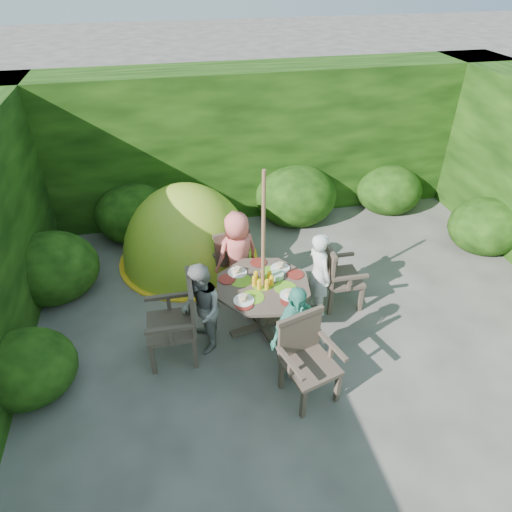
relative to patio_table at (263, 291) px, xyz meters
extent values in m
plane|color=#44423D|center=(0.61, -0.64, -0.59)|extent=(60.00, 60.00, 0.00)
cube|color=black|center=(0.61, 3.36, 0.66)|extent=(9.00, 1.00, 2.50)
cylinder|color=#3C3027|center=(0.00, 0.00, -0.26)|extent=(0.12, 0.12, 0.66)
cube|color=#3C3027|center=(0.00, 0.00, -0.56)|extent=(0.88, 0.29, 0.06)
cube|color=#3C3027|center=(0.00, 0.00, -0.56)|extent=(0.29, 0.88, 0.06)
cylinder|color=#3C3027|center=(0.00, 0.00, 0.09)|extent=(1.45, 1.45, 0.04)
cylinder|color=#63A91D|center=(-0.17, -0.22, 0.11)|extent=(0.27, 0.27, 0.00)
cylinder|color=#63A91D|center=(0.24, -0.13, 0.11)|extent=(0.27, 0.27, 0.00)
cylinder|color=#63A91D|center=(-0.25, 0.12, 0.11)|extent=(0.27, 0.27, 0.00)
cylinder|color=#63A91D|center=(0.17, 0.22, 0.11)|extent=(0.27, 0.27, 0.00)
cylinder|color=#63A91D|center=(0.00, 0.00, 0.11)|extent=(0.27, 0.27, 0.00)
cylinder|color=white|center=(0.28, 0.26, 0.12)|extent=(0.24, 0.24, 0.01)
cylinder|color=white|center=(-0.27, 0.28, 0.12)|extent=(0.24, 0.24, 0.01)
cylinder|color=white|center=(-0.29, -0.27, 0.12)|extent=(0.24, 0.24, 0.01)
cylinder|color=white|center=(0.26, -0.29, 0.12)|extent=(0.24, 0.24, 0.01)
cylinder|color=red|center=(0.43, 0.10, 0.12)|extent=(0.21, 0.21, 0.01)
cylinder|color=red|center=(0.04, 0.44, 0.12)|extent=(0.21, 0.21, 0.01)
cylinder|color=red|center=(-0.42, 0.18, 0.12)|extent=(0.21, 0.21, 0.01)
cylinder|color=red|center=(-0.30, -0.34, 0.12)|extent=(0.21, 0.21, 0.01)
cylinder|color=red|center=(0.23, -0.39, 0.12)|extent=(0.21, 0.21, 0.01)
cylinder|color=green|center=(0.19, 0.09, 0.14)|extent=(0.18, 0.18, 0.06)
cylinder|color=brown|center=(0.00, 0.00, 0.51)|extent=(0.05, 0.05, 2.20)
cube|color=#3C3027|center=(1.15, 0.26, -0.17)|extent=(0.49, 0.51, 0.05)
cube|color=#3C3027|center=(1.36, 0.04, -0.39)|extent=(0.05, 0.05, 0.41)
cube|color=#3C3027|center=(1.36, 0.47, -0.39)|extent=(0.05, 0.05, 0.41)
cube|color=#3C3027|center=(0.93, 0.05, -0.39)|extent=(0.05, 0.05, 0.41)
cube|color=#3C3027|center=(0.93, 0.48, -0.39)|extent=(0.05, 0.05, 0.41)
cube|color=#3C3027|center=(0.91, 0.26, 0.09)|extent=(0.05, 0.51, 0.49)
cube|color=#3C3027|center=(1.14, 0.01, 0.02)|extent=(0.49, 0.05, 0.04)
cube|color=#3C3027|center=(1.15, 0.51, 0.02)|extent=(0.49, 0.05, 0.04)
cube|color=#3C3027|center=(-1.15, -0.26, -0.12)|extent=(0.55, 0.57, 0.05)
cube|color=#3C3027|center=(-1.39, -0.02, -0.36)|extent=(0.06, 0.06, 0.46)
cube|color=#3C3027|center=(-1.40, -0.50, -0.36)|extent=(0.06, 0.06, 0.46)
cube|color=#3C3027|center=(-0.91, -0.03, -0.36)|extent=(0.06, 0.06, 0.46)
cube|color=#3C3027|center=(-0.92, -0.51, -0.36)|extent=(0.06, 0.06, 0.46)
cube|color=#3C3027|center=(-0.89, -0.27, 0.17)|extent=(0.05, 0.57, 0.55)
cube|color=#3C3027|center=(-1.15, 0.02, 0.10)|extent=(0.55, 0.06, 0.04)
cube|color=#3C3027|center=(-1.16, -0.55, 0.10)|extent=(0.55, 0.06, 0.04)
cube|color=#3C3027|center=(-0.26, 1.15, -0.19)|extent=(0.54, 0.52, 0.05)
cube|color=#3C3027|center=(-0.09, 1.38, -0.40)|extent=(0.05, 0.05, 0.39)
cube|color=#3C3027|center=(-0.49, 1.32, -0.40)|extent=(0.05, 0.05, 0.39)
cube|color=#3C3027|center=(-0.04, 0.98, -0.40)|extent=(0.05, 0.05, 0.39)
cube|color=#3C3027|center=(-0.44, 0.92, -0.40)|extent=(0.05, 0.05, 0.39)
cube|color=#3C3027|center=(-0.23, 0.93, 0.06)|extent=(0.48, 0.10, 0.46)
cube|color=#3C3027|center=(-0.03, 1.18, -0.01)|extent=(0.11, 0.46, 0.04)
cube|color=#3C3027|center=(-0.50, 1.12, -0.01)|extent=(0.11, 0.46, 0.04)
cube|color=#3C3027|center=(0.26, -1.15, -0.16)|extent=(0.64, 0.62, 0.05)
cube|color=#3C3027|center=(0.11, -1.42, -0.38)|extent=(0.06, 0.06, 0.42)
cube|color=#3C3027|center=(0.53, -1.30, -0.38)|extent=(0.06, 0.06, 0.42)
cube|color=#3C3027|center=(-0.02, -1.00, -0.38)|extent=(0.06, 0.06, 0.42)
cube|color=#3C3027|center=(0.41, -0.88, -0.38)|extent=(0.06, 0.06, 0.42)
cube|color=#3C3027|center=(0.19, -0.92, 0.11)|extent=(0.51, 0.19, 0.50)
cube|color=#3C3027|center=(0.01, -1.23, 0.04)|extent=(0.19, 0.49, 0.04)
cube|color=#3C3027|center=(0.51, -1.08, 0.04)|extent=(0.19, 0.49, 0.04)
imported|color=silver|center=(0.78, 0.18, 0.01)|extent=(0.38, 0.50, 1.20)
imported|color=gray|center=(-0.78, -0.18, 0.00)|extent=(0.50, 0.62, 1.19)
imported|color=#F66D66|center=(-0.18, 0.78, 0.05)|extent=(0.72, 0.58, 1.28)
imported|color=#49AB92|center=(0.17, -0.78, 0.01)|extent=(0.75, 0.63, 1.21)
ellipsoid|color=#9EB723|center=(-0.80, 1.76, -0.59)|extent=(2.14, 2.14, 2.47)
ellipsoid|color=black|center=(-0.84, 1.07, -0.59)|extent=(0.71, 0.41, 0.85)
cylinder|color=yellow|center=(-0.80, 1.76, -0.58)|extent=(2.16, 2.16, 0.03)
camera|label=1|loc=(-0.99, -4.27, 3.54)|focal=32.00mm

